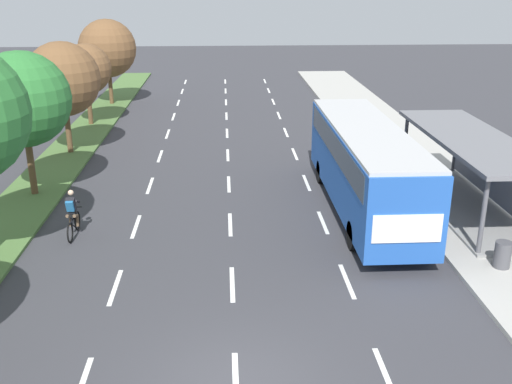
{
  "coord_description": "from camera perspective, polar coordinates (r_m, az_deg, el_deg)",
  "views": [
    {
      "loc": [
        -0.15,
        -11.12,
        8.74
      ],
      "look_at": [
        0.98,
        9.54,
        1.2
      ],
      "focal_mm": 41.62,
      "sensor_mm": 36.0,
      "label": 1
    }
  ],
  "objects": [
    {
      "name": "lane_divider_left",
      "position": [
        31.06,
        -9.21,
        3.43
      ],
      "size": [
        0.14,
        48.0,
        0.01
      ],
      "color": "white",
      "rests_on": "ground"
    },
    {
      "name": "lane_divider_right",
      "position": [
        31.09,
        3.75,
        3.67
      ],
      "size": [
        0.14,
        48.0,
        0.01
      ],
      "color": "white",
      "rests_on": "ground"
    },
    {
      "name": "sidewalk_right",
      "position": [
        33.64,
        13.25,
        4.56
      ],
      "size": [
        4.5,
        52.0,
        0.15
      ],
      "primitive_type": "cube",
      "color": "#ADAAA3",
      "rests_on": "ground"
    },
    {
      "name": "cyclist",
      "position": [
        21.94,
        -17.23,
        -2.17
      ],
      "size": [
        0.46,
        1.82,
        1.71
      ],
      "color": "black",
      "rests_on": "ground"
    },
    {
      "name": "lane_divider_center",
      "position": [
        30.88,
        -2.73,
        3.57
      ],
      "size": [
        0.14,
        48.0,
        0.01
      ],
      "color": "white",
      "rests_on": "ground"
    },
    {
      "name": "median_tree_third",
      "position": [
        25.71,
        -21.55,
        8.27
      ],
      "size": [
        3.85,
        3.85,
        5.92
      ],
      "color": "brown",
      "rests_on": "median_strip"
    },
    {
      "name": "median_tree_fourth",
      "position": [
        31.68,
        -18.09,
        10.27
      ],
      "size": [
        3.72,
        3.72,
        5.65
      ],
      "color": "brown",
      "rests_on": "median_strip"
    },
    {
      "name": "bus_shelter",
      "position": [
        24.48,
        20.32,
        2.45
      ],
      "size": [
        2.9,
        9.48,
        2.86
      ],
      "color": "gray",
      "rests_on": "sidewalk_right"
    },
    {
      "name": "median_tree_farthest",
      "position": [
        43.84,
        -14.1,
        13.24
      ],
      "size": [
        4.01,
        4.01,
        5.88
      ],
      "color": "brown",
      "rests_on": "median_strip"
    },
    {
      "name": "trash_bin",
      "position": [
        20.12,
        22.61,
        -5.57
      ],
      "size": [
        0.52,
        0.52,
        0.85
      ],
      "primitive_type": "cylinder",
      "color": "#4C4C51",
      "rests_on": "sidewalk_right"
    },
    {
      "name": "bus",
      "position": [
        23.24,
        10.46,
        3.0
      ],
      "size": [
        2.54,
        11.29,
        3.37
      ],
      "color": "#2356B2",
      "rests_on": "ground"
    },
    {
      "name": "median_strip",
      "position": [
        33.32,
        -17.21,
        4.02
      ],
      "size": [
        2.6,
        52.0,
        0.12
      ],
      "primitive_type": "cube",
      "color": "#4C7038",
      "rests_on": "ground"
    },
    {
      "name": "median_tree_fifth",
      "position": [
        37.83,
        -16.03,
        11.28
      ],
      "size": [
        3.03,
        3.03,
        4.89
      ],
      "color": "brown",
      "rests_on": "median_strip"
    }
  ]
}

